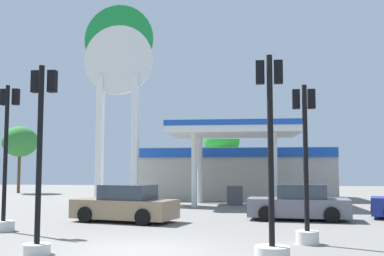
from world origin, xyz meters
TOP-DOWN VIEW (x-y plane):
  - ground_plane at (0.00, 0.00)m, footprint 90.00×90.00m
  - gas_station at (2.09, 20.76)m, footprint 12.95×12.44m
  - station_pole_sign at (-5.35, 16.64)m, footprint 4.52×0.56m
  - car_0 at (-2.09, 6.28)m, footprint 4.40×2.71m
  - car_1 at (4.87, 7.72)m, footprint 4.24×2.18m
  - traffic_signal_0 at (3.28, -0.78)m, footprint 0.83×0.83m
  - traffic_signal_1 at (-2.46, -0.73)m, footprint 0.67×0.69m
  - traffic_signal_2 at (4.40, 1.62)m, footprint 0.65×0.68m
  - traffic_signal_3 at (-5.48, 3.16)m, footprint 0.75×0.75m
  - tree_0 at (-16.68, 26.11)m, footprint 3.03×3.03m
  - tree_1 at (0.86, 25.34)m, footprint 2.88×2.88m

SIDE VIEW (x-z plane):
  - ground_plane at x=0.00m, z-range 0.00..0.00m
  - car_1 at x=4.87m, z-range -0.07..1.39m
  - car_0 at x=-2.09m, z-range -0.07..1.40m
  - traffic_signal_0 at x=3.28m, z-range -0.90..3.94m
  - traffic_signal_3 at x=-5.48m, z-range -0.82..4.18m
  - traffic_signal_2 at x=4.40m, z-range -0.56..3.96m
  - traffic_signal_1 at x=-2.46m, z-range -0.43..4.32m
  - gas_station at x=2.09m, z-range -0.37..4.31m
  - tree_1 at x=0.86m, z-range 1.53..7.08m
  - tree_0 at x=-16.68m, z-range 1.53..7.28m
  - station_pole_sign at x=-5.35m, z-range 1.80..14.50m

